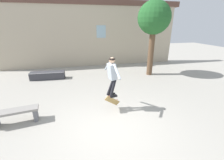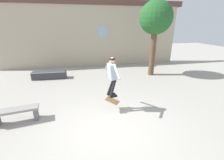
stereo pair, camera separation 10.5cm
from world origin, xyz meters
TOP-DOWN VIEW (x-y plane):
  - ground_plane at (0.00, 0.00)m, footprint 40.00×40.00m
  - building_backdrop at (-0.01, 7.99)m, footprint 14.60×0.52m
  - tree_right at (3.62, 4.70)m, footprint 1.94×1.94m
  - park_bench at (-3.05, 0.86)m, footprint 1.44×0.59m
  - skate_ledge at (-2.77, 5.25)m, footprint 1.99×0.59m
  - skater at (0.24, 1.00)m, footprint 0.39×1.29m
  - skateboard_flipping at (0.24, 0.92)m, footprint 0.67×0.35m

SIDE VIEW (x-z plane):
  - ground_plane at x=0.00m, z-range 0.00..0.00m
  - skate_ledge at x=-2.77m, z-range 0.00..0.46m
  - park_bench at x=-3.05m, z-range 0.10..0.61m
  - skateboard_flipping at x=0.24m, z-range 0.11..0.73m
  - skater at x=0.24m, z-range 0.72..2.21m
  - building_backdrop at x=-0.01m, z-range -0.60..5.60m
  - tree_right at x=3.62m, z-range 1.17..5.63m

